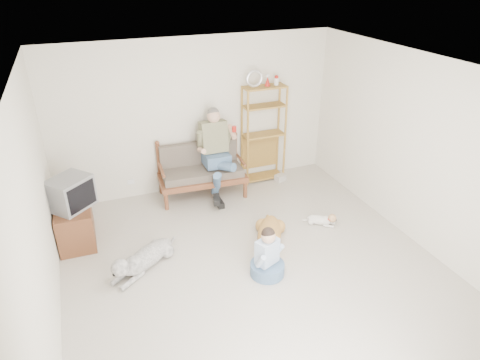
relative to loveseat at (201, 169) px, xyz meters
name	(u,v)px	position (x,y,z in m)	size (l,w,h in m)	color
floor	(257,273)	(0.06, -2.40, -0.49)	(5.50, 5.50, 0.00)	beige
ceiling	(262,73)	(0.06, -2.40, 2.21)	(5.50, 5.50, 0.00)	white
wall_back	(196,116)	(0.06, 0.35, 0.86)	(5.00, 5.00, 0.00)	beige
wall_left	(36,227)	(-2.44, -2.40, 0.86)	(5.50, 5.50, 0.00)	beige
wall_right	(423,154)	(2.56, -2.40, 0.86)	(5.50, 5.50, 0.00)	beige
loveseat	(201,169)	(0.00, 0.00, 0.00)	(1.54, 0.80, 0.95)	brown
man	(217,160)	(0.23, -0.22, 0.24)	(0.60, 0.86, 1.39)	slate
etagere	(263,133)	(1.26, 0.15, 0.45)	(0.81, 0.35, 2.11)	#A47933
book_stack	(280,178)	(1.55, -0.06, -0.42)	(0.19, 0.14, 0.12)	silver
tv_stand	(75,223)	(-2.17, -0.71, -0.19)	(0.52, 0.91, 0.60)	brown
crt_tv	(71,193)	(-2.14, -0.76, 0.35)	(0.71, 0.70, 0.46)	slate
wall_outlet	(131,182)	(-1.19, 0.33, -0.19)	(0.12, 0.02, 0.08)	white
golden_retriever	(269,238)	(0.43, -1.94, -0.31)	(0.77, 1.28, 0.42)	#BA8740
shaggy_dog	(142,259)	(-1.37, -1.75, -0.33)	(1.06, 0.88, 0.39)	white
terrier	(323,220)	(1.50, -1.69, -0.40)	(0.47, 0.41, 0.21)	white
child	(267,258)	(0.17, -2.46, -0.22)	(0.46, 0.46, 0.73)	slate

